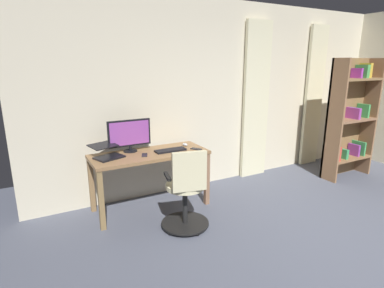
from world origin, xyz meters
The scene contains 12 objects.
back_room_partition centered at (0.00, -2.78, 1.38)m, with size 6.18×0.10×2.76m, color beige.
curtain_left_panel centered at (-1.80, -2.67, 1.25)m, with size 0.40×0.06×2.50m, color beige.
curtain_right_panel centered at (-0.45, -2.67, 1.25)m, with size 0.49×0.06×2.50m, color beige.
desk centered at (1.54, -2.33, 0.65)m, with size 1.48×0.60×0.76m.
office_chair centered at (1.39, -1.62, 0.45)m, with size 0.56×0.56×0.97m.
computer_monitor centered at (1.73, -2.52, 0.98)m, with size 0.56×0.18×0.41m.
computer_keyboard centered at (1.27, -2.28, 0.77)m, with size 0.41×0.14×0.02m, color black.
laptop centered at (2.06, -2.40, 0.81)m, with size 0.41×0.44×0.15m.
computer_mouse centered at (0.98, -2.42, 0.77)m, with size 0.06×0.10×0.04m, color #B7BCC1.
cell_phone_face_up centered at (0.93, -2.19, 0.76)m, with size 0.07×0.14×0.01m, color black.
cell_phone_by_monitor centered at (1.63, -2.26, 0.76)m, with size 0.07×0.14×0.01m, color #232328.
bookshelf centered at (-1.79, -1.91, 0.98)m, with size 0.90×0.30×1.94m.
Camera 1 is at (2.89, 1.26, 1.88)m, focal length 29.13 mm.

